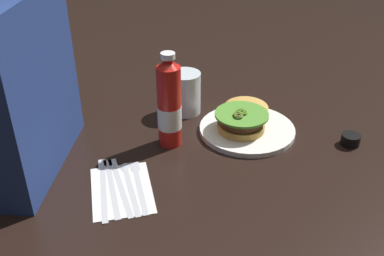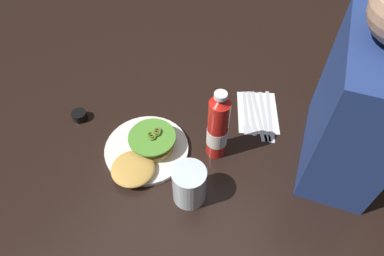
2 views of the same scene
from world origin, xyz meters
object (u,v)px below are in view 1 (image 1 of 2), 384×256
(water_glass, at_px, (185,93))
(diner_person, at_px, (5,70))
(napkin, at_px, (122,190))
(spoon_utensil, at_px, (128,179))
(condiment_cup, at_px, (350,140))
(burger_sandwich, at_px, (243,116))
(butter_knife, at_px, (119,181))
(dinner_plate, at_px, (247,130))
(fork_utensil, at_px, (138,181))
(table_knife, at_px, (103,183))
(steak_knife, at_px, (111,182))
(ketchup_bottle, at_px, (169,106))

(water_glass, distance_m, diner_person, 0.47)
(napkin, distance_m, spoon_utensil, 0.03)
(condiment_cup, bearing_deg, burger_sandwich, 75.75)
(butter_knife, bearing_deg, dinner_plate, -50.66)
(dinner_plate, height_order, diner_person, diner_person)
(spoon_utensil, bearing_deg, butter_knife, 114.74)
(dinner_plate, bearing_deg, fork_utensil, 133.25)
(fork_utensil, bearing_deg, napkin, 133.38)
(dinner_plate, relative_size, burger_sandwich, 1.09)
(burger_sandwich, bearing_deg, water_glass, 65.10)
(diner_person, bearing_deg, table_knife, -109.15)
(burger_sandwich, relative_size, butter_knife, 1.11)
(condiment_cup, relative_size, spoon_utensil, 0.25)
(burger_sandwich, height_order, condiment_cup, burger_sandwich)
(butter_knife, bearing_deg, steak_knife, 106.67)
(fork_utensil, xyz_separation_m, table_knife, (-0.01, 0.07, 0.00))
(burger_sandwich, height_order, water_glass, water_glass)
(dinner_plate, bearing_deg, butter_knife, 129.34)
(water_glass, xyz_separation_m, napkin, (-0.35, 0.10, -0.06))
(fork_utensil, bearing_deg, burger_sandwich, -42.56)
(spoon_utensil, bearing_deg, dinner_plate, -49.83)
(dinner_plate, bearing_deg, spoon_utensil, 130.17)
(dinner_plate, distance_m, spoon_utensil, 0.34)
(condiment_cup, bearing_deg, steak_knife, 109.55)
(burger_sandwich, distance_m, water_glass, 0.17)
(napkin, bearing_deg, burger_sandwich, -43.00)
(condiment_cup, xyz_separation_m, butter_knife, (-0.19, 0.53, -0.01))
(dinner_plate, xyz_separation_m, butter_knife, (-0.23, 0.28, -0.00))
(napkin, distance_m, butter_knife, 0.03)
(burger_sandwich, distance_m, table_knife, 0.40)
(ketchup_bottle, relative_size, condiment_cup, 5.12)
(condiment_cup, bearing_deg, diner_person, 99.76)
(condiment_cup, xyz_separation_m, napkin, (-0.21, 0.52, -0.01))
(ketchup_bottle, distance_m, napkin, 0.23)
(condiment_cup, bearing_deg, fork_utensil, 110.72)
(dinner_plate, distance_m, condiment_cup, 0.25)
(burger_sandwich, xyz_separation_m, diner_person, (-0.20, 0.50, 0.20))
(dinner_plate, bearing_deg, table_knife, 127.35)
(spoon_utensil, bearing_deg, steak_knife, 111.06)
(napkin, relative_size, fork_utensil, 0.98)
(burger_sandwich, bearing_deg, fork_utensil, 137.44)
(dinner_plate, relative_size, spoon_utensil, 1.34)
(dinner_plate, xyz_separation_m, ketchup_bottle, (-0.06, 0.19, 0.10))
(ketchup_bottle, height_order, napkin, ketchup_bottle)
(ketchup_bottle, relative_size, diner_person, 0.43)
(dinner_plate, distance_m, ketchup_bottle, 0.22)
(dinner_plate, relative_size, diner_person, 0.45)
(burger_sandwich, xyz_separation_m, water_glass, (0.07, 0.16, 0.02))
(napkin, height_order, steak_knife, steak_knife)
(ketchup_bottle, xyz_separation_m, water_glass, (0.16, -0.02, -0.05))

